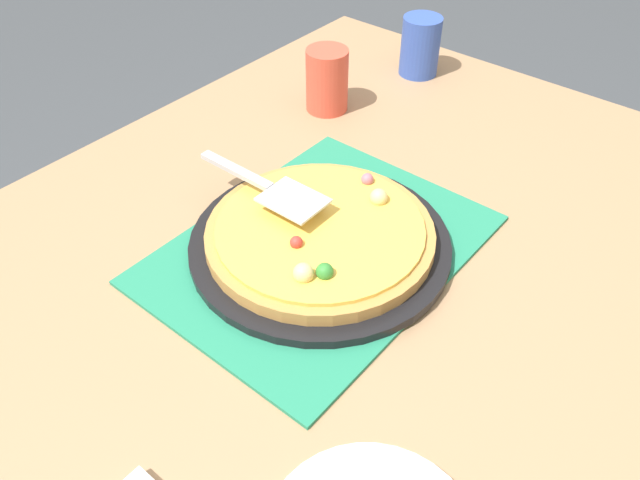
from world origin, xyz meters
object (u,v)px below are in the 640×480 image
cup_far (327,80)px  pizza_server (268,187)px  cup_near (420,46)px  pizza_pan (320,244)px  pizza (320,233)px

cup_far → pizza_server: (0.33, 0.15, 0.01)m
cup_near → cup_far: same height
cup_far → pizza_pan: bearing=37.7°
cup_near → pizza_server: (0.56, 0.10, 0.01)m
pizza_server → pizza: bearing=90.5°
pizza → pizza_server: pizza_server is taller
pizza_pan → pizza: 0.02m
pizza → pizza_server: bearing=-89.5°
pizza → cup_near: 0.59m
cup_far → cup_near: bearing=166.8°
cup_near → pizza: bearing=19.3°
cup_far → pizza: bearing=37.7°
pizza_pan → cup_near: size_ratio=3.17×
pizza_pan → pizza_server: pizza_server is taller
pizza → cup_far: 0.41m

